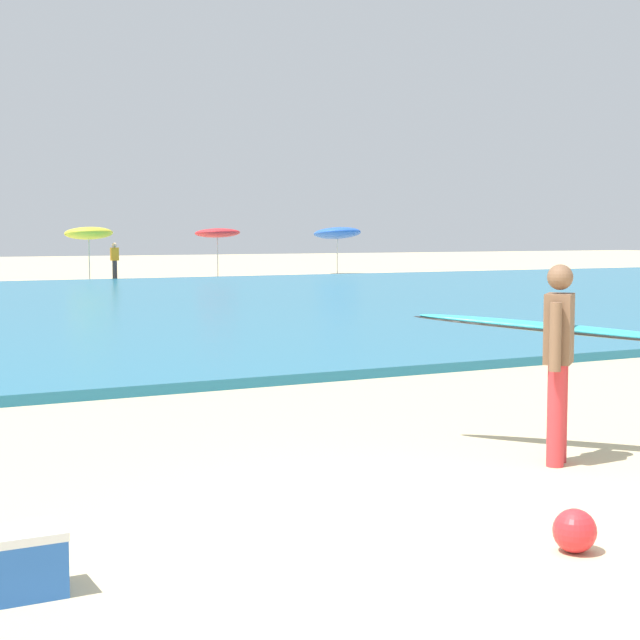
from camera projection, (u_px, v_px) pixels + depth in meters
name	position (u px, v px, depth m)	size (l,w,h in m)	color
ground_plane	(485.00, 535.00, 6.62)	(160.00, 160.00, 0.00)	beige
surfer_with_board	(562.00, 343.00, 8.77)	(2.09, 2.31, 1.73)	red
beach_umbrella_3	(89.00, 233.00, 40.57)	(1.95, 1.98, 2.30)	beige
beach_umbrella_4	(217.00, 233.00, 43.73)	(1.99, 2.01, 2.24)	beige
beach_umbrella_5	(337.00, 233.00, 47.88)	(2.27, 2.31, 2.35)	beige
beachgoer_near_row_right	(115.00, 260.00, 41.50)	(0.32, 0.20, 1.58)	#383842
beach_ball	(575.00, 531.00, 6.24)	(0.28, 0.28, 0.28)	red
cooler_box	(18.00, 563.00, 5.49)	(0.49, 0.35, 0.37)	blue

